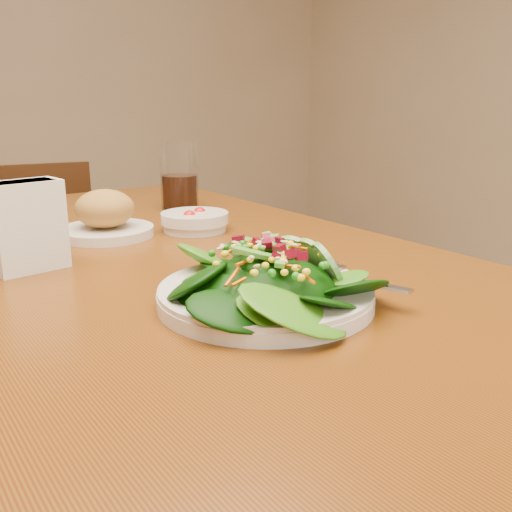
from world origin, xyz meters
name	(u,v)px	position (x,y,z in m)	size (l,w,h in m)	color
dining_table	(138,321)	(0.00, 0.00, 0.65)	(0.90, 1.40, 0.75)	#60390E
chair_far	(38,273)	(0.12, 1.11, 0.42)	(0.43, 0.43, 0.80)	black
salad_plate	(272,281)	(0.06, -0.27, 0.78)	(0.27, 0.27, 0.08)	beige
bread_plate	(105,217)	(0.02, 0.18, 0.79)	(0.17, 0.17, 0.09)	beige
tomato_bowl	(195,221)	(0.18, 0.13, 0.77)	(0.13, 0.13, 0.04)	beige
drinking_glass	(179,180)	(0.27, 0.35, 0.82)	(0.09, 0.09, 0.15)	silver
napkin_holder	(27,224)	(-0.14, 0.05, 0.82)	(0.11, 0.07, 0.13)	white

